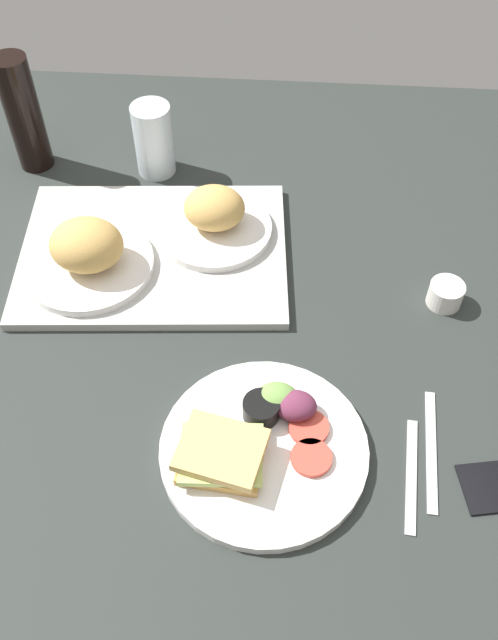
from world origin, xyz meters
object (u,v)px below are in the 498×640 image
Objects in this scene: espresso_cup at (445,294)px; fork at (411,475)px; bread_plate_far at (215,218)px; plate_with_salad at (259,443)px; bread_plate_near at (87,253)px; soda_bottle at (24,114)px; serving_tray at (154,252)px; drinking_glass at (154,140)px; knife at (431,449)px.

espresso_cup is 0.33× the size of fork.
bread_plate_far is 42.66cm from plate_with_salad.
soda_bottle is at bearing 120.92° from bread_plate_near.
drinking_glass is at bearing 97.69° from serving_tray.
plate_with_salad reaches higher than knife.
bread_plate_far is 40.45cm from espresso_cup.
fork is (-7.40, -31.33, -1.75)cm from espresso_cup.
plate_with_salad is 20.85cm from fork.
knife is at bearing -28.55° from bread_plate_near.
drinking_glass reaches higher than plate_with_salad.
drinking_glass is 75.96cm from fork.
soda_bottle reaches higher than drinking_glass.
espresso_cup is 0.29× the size of knife.
serving_tray is 2.37× the size of knife.
soda_bottle reaches higher than fork.
knife is at bearing -49.39° from bread_plate_far.
soda_bottle is 91.91cm from knife.
fork and knife have the same top height.
soda_bottle is at bearing 138.86° from serving_tray.
knife is at bearing -99.15° from espresso_cup.
bread_plate_near is 29.02cm from drinking_glass.
bread_plate_near is 22.29cm from bread_plate_far.
serving_tray is 56.19cm from fork.
serving_tray is at bearing 28.08° from bread_plate_near.
soda_bottle reaches higher than bread_plate_far.
plate_with_salad is 2.06× the size of drinking_glass.
drinking_glass is 2.48× the size of espresso_cup.
plate_with_salad is 1.50× the size of knife.
fork is at bearing -103.29° from espresso_cup.
knife is (53.69, -29.21, -4.93)cm from bread_plate_near.
espresso_cup is (58.09, -1.88, -3.18)cm from bread_plate_near.
plate_with_salad is (20.40, -35.94, 0.90)cm from serving_tray.
knife is at bearing -31.62° from fork.
drinking_glass is at bearing 111.72° from plate_with_salad.
serving_tray is 55.87cm from knife.
bread_plate_near is at bearing -103.01° from drinking_glass.
plate_with_salad is at bearing -60.42° from serving_tray.
soda_bottle reaches higher than espresso_cup.
soda_bottle reaches higher than bread_plate_near.
serving_tray is at bearing 119.58° from plate_with_salad.
fork is at bearing -6.66° from plate_with_salad.
serving_tray is 2.27× the size of bread_plate_far.
plate_with_salad reaches higher than serving_tray.
fork is (67.74, -61.67, -10.88)cm from soda_bottle.
bread_plate_far is at bearing 104.10° from plate_with_salad.
bread_plate_near is 43.16cm from plate_with_salad.
bread_plate_near reaches higher than fork.
soda_bottle is 1.31× the size of fork.
bread_plate_far is (10.03, 5.34, 3.84)cm from serving_tray.
bread_plate_near reaches higher than serving_tray.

